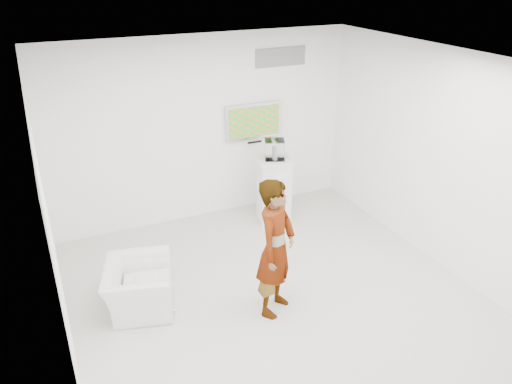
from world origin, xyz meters
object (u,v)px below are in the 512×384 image
pedestal (274,190)px  tv (254,121)px  person (276,248)px  armchair (139,287)px  floor_uplight (278,195)px

pedestal → tv: bearing=96.3°
pedestal → person: bearing=-116.2°
tv → armchair: tv is taller
person → floor_uplight: size_ratio=6.51×
person → pedestal: person is taller
person → armchair: person is taller
tv → floor_uplight: tv is taller
pedestal → floor_uplight: pedestal is taller
tv → pedestal: tv is taller
tv → person: size_ratio=0.57×
person → pedestal: 2.38m
armchair → floor_uplight: armchair is taller
armchair → pedestal: bearing=-46.2°
armchair → tv: bearing=-35.4°
armchair → pedestal: size_ratio=0.83×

